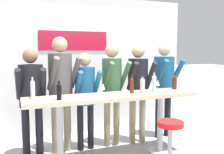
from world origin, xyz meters
TOP-DOWN VIEW (x-y plane):
  - back_wall at (-0.00, 1.46)m, footprint 4.16×0.12m
  - tasting_table at (0.00, 0.00)m, footprint 2.56×0.52m
  - bar_stool at (0.61, -0.55)m, footprint 0.37×0.37m
  - person_far_left at (-1.12, 0.50)m, footprint 0.44×0.53m
  - person_left at (-0.67, 0.58)m, footprint 0.51×0.63m
  - person_center_left at (-0.29, 0.53)m, footprint 0.40×0.50m
  - person_center at (0.18, 0.54)m, footprint 0.43×0.55m
  - person_center_right at (0.65, 0.50)m, footprint 0.44×0.55m
  - person_right at (1.24, 0.60)m, footprint 0.46×0.57m
  - wine_bottle_0 at (0.29, 0.01)m, footprint 0.06×0.06m
  - wine_bottle_1 at (0.64, -0.06)m, footprint 0.07×0.07m
  - wine_bottle_2 at (-1.12, 0.12)m, footprint 0.06×0.06m
  - wine_bottle_3 at (-0.81, -0.11)m, footprint 0.06×0.06m
  - wine_bottle_4 at (0.46, -0.02)m, footprint 0.07×0.07m
  - wine_bottle_5 at (1.12, 0.10)m, footprint 0.08×0.08m
  - wine_glass_0 at (0.78, 0.06)m, footprint 0.07×0.07m
  - wine_glass_1 at (-0.18, -0.03)m, footprint 0.07×0.07m

SIDE VIEW (x-z plane):
  - bar_stool at x=0.61m, z-range 0.11..0.78m
  - tasting_table at x=0.00m, z-range 0.34..1.32m
  - person_center_left at x=-0.29m, z-range 0.19..1.78m
  - person_far_left at x=-1.12m, z-range 0.20..1.85m
  - person_center_right at x=0.65m, z-range 0.21..1.94m
  - person_center at x=0.18m, z-range 0.22..1.96m
  - person_right at x=1.24m, z-range 0.21..1.97m
  - wine_bottle_3 at x=-0.81m, z-range 0.98..1.23m
  - wine_bottle_5 at x=1.12m, z-range 0.98..1.24m
  - wine_bottle_4 at x=0.46m, z-range 0.98..1.24m
  - wine_glass_0 at x=0.78m, z-range 1.03..1.20m
  - wine_glass_1 at x=-0.18m, z-range 1.03..1.20m
  - wine_bottle_0 at x=0.29m, z-range 0.98..1.26m
  - wine_bottle_2 at x=-1.12m, z-range 0.97..1.28m
  - wine_bottle_1 at x=0.64m, z-range 0.97..1.30m
  - person_left at x=-0.67m, z-range 0.23..2.07m
  - back_wall at x=0.00m, z-range 0.00..2.67m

